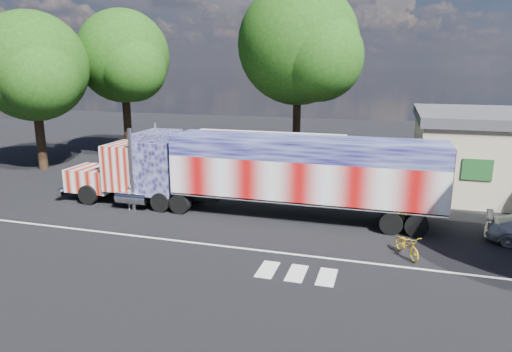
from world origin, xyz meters
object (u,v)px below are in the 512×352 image
(coach_bus, at_px, (267,155))
(tree_nw_a, at_px, (124,57))
(semi_truck, at_px, (255,171))
(tree_w_a, at_px, (34,67))
(woman, at_px, (131,197))
(bicycle, at_px, (407,245))
(tree_n_mid, at_px, (300,45))

(coach_bus, height_order, tree_nw_a, tree_nw_a)
(semi_truck, xyz_separation_m, tree_w_a, (-19.23, 5.87, 5.51))
(semi_truck, height_order, tree_nw_a, tree_nw_a)
(coach_bus, distance_m, woman, 11.08)
(bicycle, height_order, tree_n_mid, tree_n_mid)
(bicycle, bearing_deg, tree_n_mid, 86.04)
(bicycle, distance_m, tree_n_mid, 24.23)
(coach_bus, bearing_deg, tree_n_mid, 85.87)
(tree_n_mid, bearing_deg, tree_w_a, -149.36)
(semi_truck, height_order, coach_bus, semi_truck)
(woman, bearing_deg, tree_n_mid, 46.82)
(semi_truck, relative_size, woman, 14.91)
(coach_bus, height_order, woman, coach_bus)
(bicycle, xyz_separation_m, tree_nw_a, (-23.57, 16.32, 8.27))
(tree_w_a, height_order, tree_nw_a, tree_nw_a)
(bicycle, height_order, tree_w_a, tree_w_a)
(semi_truck, distance_m, tree_nw_a, 20.96)
(woman, bearing_deg, tree_w_a, 124.68)
(tree_w_a, bearing_deg, tree_n_mid, 30.64)
(coach_bus, xyz_separation_m, tree_n_mid, (0.61, 8.47, 8.10))
(bicycle, distance_m, tree_w_a, 29.85)
(semi_truck, xyz_separation_m, tree_n_mid, (-0.94, 16.71, 7.37))
(coach_bus, bearing_deg, bicycle, -51.55)
(woman, relative_size, tree_n_mid, 0.10)
(woman, distance_m, tree_n_mid, 21.10)
(coach_bus, height_order, tree_n_mid, tree_n_mid)
(bicycle, bearing_deg, semi_truck, 127.13)
(semi_truck, bearing_deg, bicycle, -25.34)
(woman, xyz_separation_m, tree_n_mid, (6.03, 18.09, 9.05))
(coach_bus, bearing_deg, woman, -119.38)
(woman, bearing_deg, coach_bus, 35.87)
(coach_bus, xyz_separation_m, woman, (-5.42, -9.62, -0.95))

